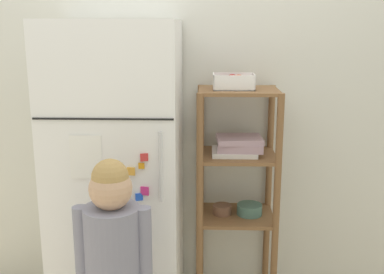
% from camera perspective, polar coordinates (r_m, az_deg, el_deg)
% --- Properties ---
extents(kitchen_wall_back, '(2.68, 0.03, 2.06)m').
position_cam_1_polar(kitchen_wall_back, '(2.67, -1.69, 2.64)').
color(kitchen_wall_back, silver).
rests_on(kitchen_wall_back, ground).
extents(refrigerator, '(0.64, 0.63, 1.56)m').
position_cam_1_polar(refrigerator, '(2.46, -9.06, -4.49)').
color(refrigerator, white).
rests_on(refrigerator, ground).
extents(child_standing, '(0.33, 0.24, 1.01)m').
position_cam_1_polar(child_standing, '(2.02, -9.65, -13.63)').
color(child_standing, '#3F3350').
rests_on(child_standing, ground).
extents(pantry_shelf_unit, '(0.43, 0.36, 1.21)m').
position_cam_1_polar(pantry_shelf_unit, '(2.53, 5.58, -4.25)').
color(pantry_shelf_unit, brown).
rests_on(pantry_shelf_unit, ground).
extents(fruit_bin, '(0.21, 0.16, 0.08)m').
position_cam_1_polar(fruit_bin, '(2.42, 5.09, 6.71)').
color(fruit_bin, white).
rests_on(fruit_bin, pantry_shelf_unit).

